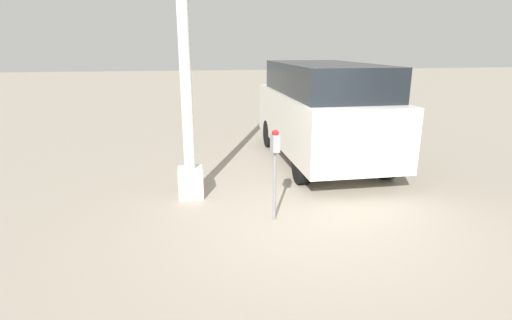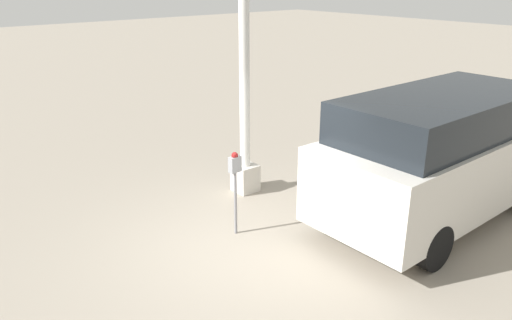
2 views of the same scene
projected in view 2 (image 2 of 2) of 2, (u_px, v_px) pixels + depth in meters
The scene contains 4 objects.
ground_plane at pixel (241, 248), 8.01m from camera, with size 80.00×80.00×0.00m, color gray.
parking_meter_near at pixel (235, 174), 8.10m from camera, with size 0.20×0.12×1.46m.
lamp_post at pixel (245, 95), 9.45m from camera, with size 0.44×0.44×5.33m.
parked_van at pixel (442, 153), 8.60m from camera, with size 5.00×2.05×2.29m.
Camera 2 is at (-4.27, -5.55, 4.14)m, focal length 35.00 mm.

